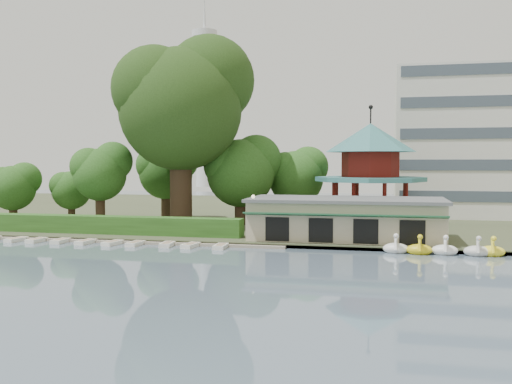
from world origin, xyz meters
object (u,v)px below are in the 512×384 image
(dock, at_px, (113,241))
(pavilion, at_px, (370,165))
(big_tree, at_px, (183,99))
(boathouse, at_px, (346,218))

(dock, distance_m, pavilion, 29.14)
(dock, bearing_deg, pavilion, 31.66)
(dock, relative_size, pavilion, 2.52)
(big_tree, bearing_deg, dock, -106.13)
(dock, bearing_deg, big_tree, 73.87)
(dock, height_order, pavilion, pavilion)
(big_tree, bearing_deg, pavilion, 10.28)
(boathouse, distance_m, pavilion, 11.43)
(dock, relative_size, big_tree, 1.55)
(dock, xyz_separation_m, pavilion, (24.00, 14.80, 7.36))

